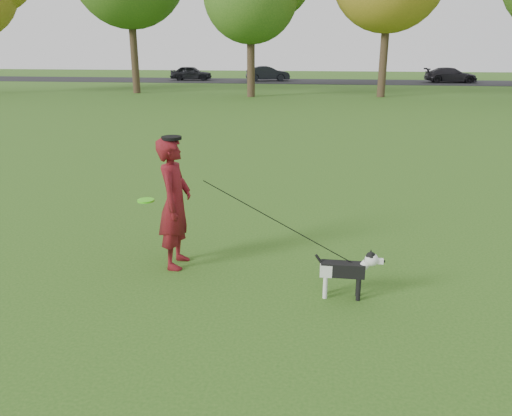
# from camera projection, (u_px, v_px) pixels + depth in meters

# --- Properties ---
(ground) EXTENTS (120.00, 120.00, 0.00)m
(ground) POSITION_uv_depth(u_px,v_px,m) (262.00, 285.00, 6.57)
(ground) COLOR #285116
(ground) RESTS_ON ground
(road) EXTENTS (120.00, 7.00, 0.02)m
(road) POSITION_uv_depth(u_px,v_px,m) (320.00, 82.00, 44.23)
(road) COLOR black
(road) RESTS_ON ground
(man) EXTENTS (0.45, 0.68, 1.85)m
(man) POSITION_uv_depth(u_px,v_px,m) (175.00, 203.00, 6.90)
(man) COLOR #5A100C
(man) RESTS_ON ground
(dog) EXTENTS (0.85, 0.17, 0.65)m
(dog) POSITION_uv_depth(u_px,v_px,m) (348.00, 268.00, 6.12)
(dog) COLOR black
(dog) RESTS_ON ground
(car_left) EXTENTS (3.83, 1.76, 1.27)m
(car_left) POSITION_uv_depth(u_px,v_px,m) (191.00, 73.00, 45.59)
(car_left) COLOR black
(car_left) RESTS_ON road
(car_mid) EXTENTS (4.10, 2.16, 1.28)m
(car_mid) POSITION_uv_depth(u_px,v_px,m) (268.00, 74.00, 44.65)
(car_mid) COLOR black
(car_mid) RESTS_ON road
(car_right) EXTENTS (4.35, 1.84, 1.25)m
(car_right) POSITION_uv_depth(u_px,v_px,m) (451.00, 75.00, 42.56)
(car_right) COLOR black
(car_right) RESTS_ON road
(man_held_items) EXTENTS (2.98, 0.80, 1.42)m
(man_held_items) POSITION_uv_depth(u_px,v_px,m) (277.00, 221.00, 6.39)
(man_held_items) COLOR #4CE71D
(man_held_items) RESTS_ON ground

